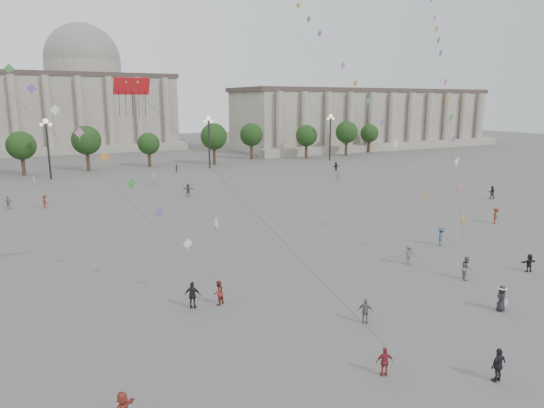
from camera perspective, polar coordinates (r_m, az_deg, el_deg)
name	(u,v)px	position (r m, az deg, el deg)	size (l,w,h in m)	color
ground	(379,307)	(34.13, 12.47, -11.74)	(360.00, 360.00, 0.00)	#555250
hall_east	(366,119)	(151.53, 11.04, 9.84)	(84.00, 26.22, 17.20)	gray
hall_central	(86,99)	(154.01, -21.03, 11.47)	(48.30, 34.30, 35.50)	gray
tree_row	(126,142)	(103.82, -16.83, 6.97)	(137.12, 5.12, 8.00)	#39281C
lamp_post_mid_west	(47,138)	(93.77, -24.94, 7.09)	(2.00, 0.90, 10.65)	#262628
lamp_post_mid_east	(209,132)	(100.21, -7.44, 8.34)	(2.00, 0.90, 10.65)	#262628
lamp_post_far_east	(330,129)	(114.42, 6.89, 8.80)	(2.00, 0.90, 10.65)	#262628
person_crowd_0	(177,168)	(96.47, -11.17, 4.18)	(0.96, 0.40, 1.64)	#3A5C83
person_crowd_3	(529,263)	(44.69, 28.01, -6.14)	(1.38, 0.44, 1.49)	black
person_crowd_4	(153,179)	(82.99, -13.77, 2.87)	(1.67, 0.53, 1.80)	white
person_crowd_6	(409,254)	(42.73, 15.82, -5.71)	(1.18, 0.68, 1.82)	slate
person_crowd_7	(338,175)	(86.44, 7.75, 3.35)	(1.38, 0.44, 1.48)	beige
person_crowd_8	(496,215)	(60.36, 24.84, -1.23)	(1.19, 0.68, 1.84)	brown
person_crowd_9	(336,167)	(96.81, 7.55, 4.38)	(1.68, 0.54, 1.81)	black
person_crowd_10	(34,181)	(87.71, -26.18, 2.42)	(0.61, 0.40, 1.69)	beige
person_crowd_12	(188,190)	(71.58, -9.83, 1.66)	(1.75, 0.56, 1.89)	#59585C
person_crowd_13	(216,224)	(51.76, -6.60, -2.41)	(0.56, 0.37, 1.53)	silver
person_crowd_15	(492,192)	(75.35, 24.43, 1.25)	(0.90, 0.70, 1.85)	black
person_crowd_16	(8,203)	(70.81, -28.63, 0.15)	(0.97, 0.40, 1.66)	slate
person_crowd_17	(45,201)	(69.27, -25.15, 0.30)	(1.16, 0.67, 1.79)	maroon
tourist_0	(385,362)	(26.19, 13.14, -17.63)	(0.90, 0.37, 1.53)	maroon
tourist_1	(193,295)	(33.23, -9.31, -10.54)	(1.08, 0.45, 1.85)	black
tourist_3	(366,311)	(31.34, 10.95, -12.27)	(0.95, 0.40, 1.62)	slate
tourist_4	(498,365)	(27.45, 25.09, -16.77)	(1.03, 0.43, 1.76)	black
kite_flyer_0	(218,293)	(33.60, -6.32, -10.34)	(0.82, 0.64, 1.69)	maroon
kite_flyer_1	(441,237)	(49.17, 19.28, -3.65)	(1.14, 0.66, 1.77)	navy
kite_flyer_2	(466,268)	(40.72, 21.89, -6.99)	(0.90, 0.70, 1.86)	slate
hat_person	(502,298)	(35.83, 25.40, -9.95)	(0.96, 0.77, 1.71)	black
dragon_kite	(135,100)	(31.69, -15.84, 11.72)	(5.40, 7.44, 21.05)	red
kite_train_east	(435,29)	(66.23, 18.68, 18.94)	(32.22, 39.24, 64.36)	#3F3F3F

